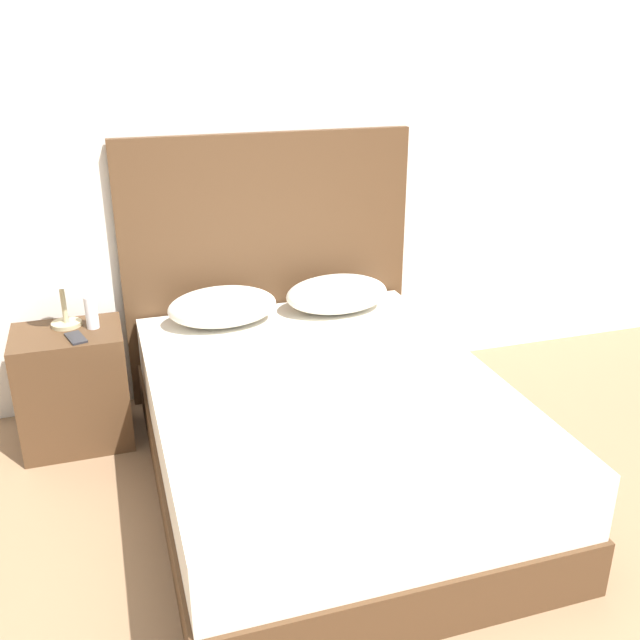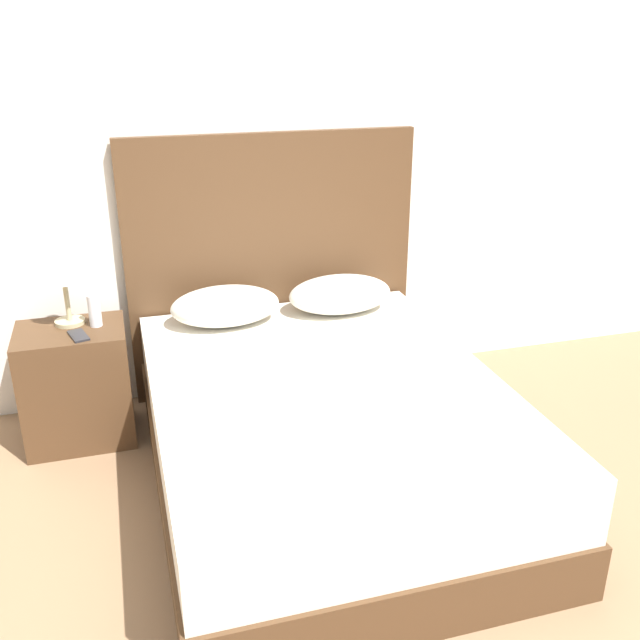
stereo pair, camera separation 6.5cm
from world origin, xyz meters
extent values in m
cube|color=white|center=(0.00, 2.48, 1.35)|extent=(10.00, 0.06, 2.70)
cube|color=#4C331E|center=(-0.01, 1.37, 0.12)|extent=(1.52, 2.01, 0.24)
cube|color=silver|center=(-0.01, 1.37, 0.38)|extent=(1.49, 1.97, 0.28)
cube|color=#4C331E|center=(-0.01, 2.40, 0.73)|extent=(1.59, 0.05, 1.45)
ellipsoid|color=silver|center=(-0.32, 2.15, 0.62)|extent=(0.56, 0.35, 0.20)
ellipsoid|color=silver|center=(0.30, 2.15, 0.62)|extent=(0.56, 0.35, 0.20)
cube|color=#B7B7BC|center=(-0.18, 1.46, 0.52)|extent=(0.14, 0.16, 0.01)
cube|color=#4C331E|center=(-1.10, 2.09, 0.30)|extent=(0.52, 0.40, 0.60)
cylinder|color=tan|center=(-1.09, 2.17, 0.61)|extent=(0.14, 0.14, 0.02)
cylinder|color=tan|center=(-1.09, 2.17, 0.72)|extent=(0.02, 0.02, 0.21)
cone|color=silver|center=(-1.09, 2.17, 0.90)|extent=(0.23, 0.23, 0.14)
cube|color=#232328|center=(-1.05, 1.99, 0.60)|extent=(0.11, 0.16, 0.01)
cylinder|color=silver|center=(-0.97, 2.11, 0.68)|extent=(0.06, 0.06, 0.16)
camera|label=1|loc=(-0.88, -1.26, 1.95)|focal=40.00mm
camera|label=2|loc=(-0.82, -1.28, 1.95)|focal=40.00mm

